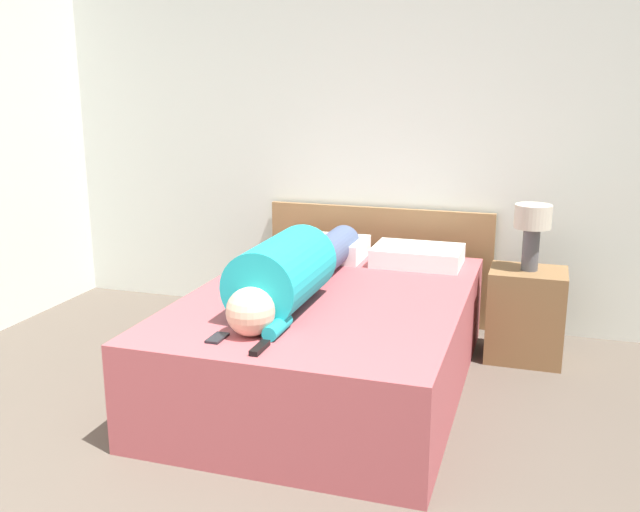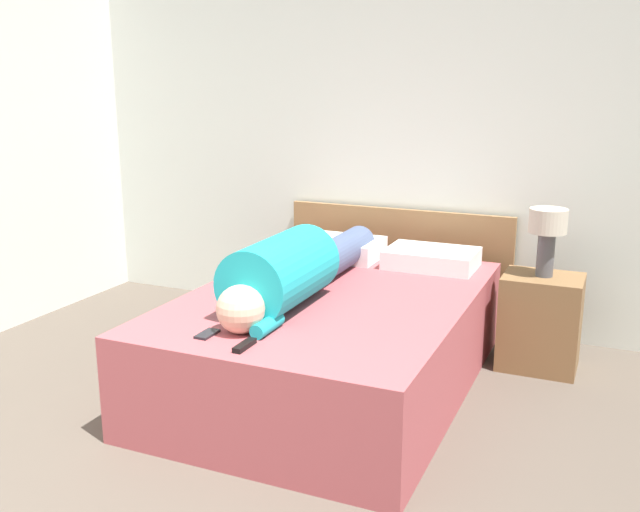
{
  "view_description": "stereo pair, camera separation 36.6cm",
  "coord_description": "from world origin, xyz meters",
  "px_view_note": "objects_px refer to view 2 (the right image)",
  "views": [
    {
      "loc": [
        1.21,
        -1.19,
        1.68
      ],
      "look_at": [
        0.12,
        2.2,
        0.78
      ],
      "focal_mm": 40.0,
      "sensor_mm": 36.0,
      "label": 1
    },
    {
      "loc": [
        1.55,
        -1.06,
        1.68
      ],
      "look_at": [
        0.12,
        2.2,
        0.78
      ],
      "focal_mm": 40.0,
      "sensor_mm": 36.0,
      "label": 2
    }
  ],
  "objects_px": {
    "bed": "(331,340)",
    "tv_remote": "(245,345)",
    "table_lamp": "(547,230)",
    "cell_phone": "(207,334)",
    "nightstand": "(540,322)",
    "pillow_second": "(431,258)",
    "person_lying": "(293,270)",
    "pillow_near_headboard": "(336,248)"
  },
  "relations": [
    {
      "from": "bed",
      "to": "tv_remote",
      "type": "distance_m",
      "value": 0.93
    },
    {
      "from": "table_lamp",
      "to": "cell_phone",
      "type": "bearing_deg",
      "value": -130.05
    },
    {
      "from": "bed",
      "to": "nightstand",
      "type": "distance_m",
      "value": 1.26
    },
    {
      "from": "tv_remote",
      "to": "cell_phone",
      "type": "xyz_separation_m",
      "value": [
        -0.24,
        0.07,
        -0.01
      ]
    },
    {
      "from": "nightstand",
      "to": "table_lamp",
      "type": "xyz_separation_m",
      "value": [
        0.0,
        0.0,
        0.55
      ]
    },
    {
      "from": "pillow_second",
      "to": "cell_phone",
      "type": "distance_m",
      "value": 1.71
    },
    {
      "from": "table_lamp",
      "to": "pillow_second",
      "type": "relative_size",
      "value": 0.72
    },
    {
      "from": "person_lying",
      "to": "cell_phone",
      "type": "distance_m",
      "value": 0.68
    },
    {
      "from": "bed",
      "to": "pillow_second",
      "type": "height_order",
      "value": "pillow_second"
    },
    {
      "from": "person_lying",
      "to": "pillow_second",
      "type": "bearing_deg",
      "value": 62.01
    },
    {
      "from": "tv_remote",
      "to": "bed",
      "type": "bearing_deg",
      "value": 87.39
    },
    {
      "from": "pillow_second",
      "to": "nightstand",
      "type": "bearing_deg",
      "value": -3.5
    },
    {
      "from": "table_lamp",
      "to": "pillow_second",
      "type": "distance_m",
      "value": 0.72
    },
    {
      "from": "cell_phone",
      "to": "table_lamp",
      "type": "bearing_deg",
      "value": 49.95
    },
    {
      "from": "pillow_near_headboard",
      "to": "tv_remote",
      "type": "height_order",
      "value": "pillow_near_headboard"
    },
    {
      "from": "pillow_second",
      "to": "table_lamp",
      "type": "bearing_deg",
      "value": -3.5
    },
    {
      "from": "pillow_second",
      "to": "tv_remote",
      "type": "distance_m",
      "value": 1.71
    },
    {
      "from": "person_lying",
      "to": "pillow_second",
      "type": "xyz_separation_m",
      "value": [
        0.5,
        0.94,
        -0.1
      ]
    },
    {
      "from": "bed",
      "to": "cell_phone",
      "type": "relative_size",
      "value": 16.03
    },
    {
      "from": "table_lamp",
      "to": "tv_remote",
      "type": "relative_size",
      "value": 2.64
    },
    {
      "from": "bed",
      "to": "nightstand",
      "type": "bearing_deg",
      "value": 35.53
    },
    {
      "from": "bed",
      "to": "pillow_second",
      "type": "relative_size",
      "value": 3.8
    },
    {
      "from": "person_lying",
      "to": "pillow_near_headboard",
      "type": "distance_m",
      "value": 0.95
    },
    {
      "from": "pillow_near_headboard",
      "to": "cell_phone",
      "type": "distance_m",
      "value": 1.59
    },
    {
      "from": "tv_remote",
      "to": "cell_phone",
      "type": "relative_size",
      "value": 1.15
    },
    {
      "from": "person_lying",
      "to": "table_lamp",
      "type": "bearing_deg",
      "value": 37.3
    },
    {
      "from": "bed",
      "to": "pillow_near_headboard",
      "type": "xyz_separation_m",
      "value": [
        -0.29,
        0.77,
        0.33
      ]
    },
    {
      "from": "nightstand",
      "to": "pillow_second",
      "type": "xyz_separation_m",
      "value": [
        -0.68,
        0.04,
        0.31
      ]
    },
    {
      "from": "pillow_second",
      "to": "cell_phone",
      "type": "height_order",
      "value": "pillow_second"
    },
    {
      "from": "table_lamp",
      "to": "person_lying",
      "type": "relative_size",
      "value": 0.24
    },
    {
      "from": "table_lamp",
      "to": "pillow_near_headboard",
      "type": "relative_size",
      "value": 0.69
    },
    {
      "from": "person_lying",
      "to": "tv_remote",
      "type": "xyz_separation_m",
      "value": [
        0.11,
        -0.72,
        -0.15
      ]
    },
    {
      "from": "table_lamp",
      "to": "person_lying",
      "type": "height_order",
      "value": "table_lamp"
    },
    {
      "from": "person_lying",
      "to": "pillow_near_headboard",
      "type": "relative_size",
      "value": 2.9
    },
    {
      "from": "table_lamp",
      "to": "person_lying",
      "type": "xyz_separation_m",
      "value": [
        -1.18,
        -0.9,
        -0.14
      ]
    },
    {
      "from": "cell_phone",
      "to": "tv_remote",
      "type": "bearing_deg",
      "value": -16.56
    },
    {
      "from": "nightstand",
      "to": "pillow_second",
      "type": "distance_m",
      "value": 0.75
    },
    {
      "from": "person_lying",
      "to": "cell_phone",
      "type": "relative_size",
      "value": 12.89
    },
    {
      "from": "nightstand",
      "to": "cell_phone",
      "type": "relative_size",
      "value": 4.32
    },
    {
      "from": "bed",
      "to": "tv_remote",
      "type": "bearing_deg",
      "value": -92.61
    },
    {
      "from": "bed",
      "to": "person_lying",
      "type": "xyz_separation_m",
      "value": [
        -0.15,
        -0.16,
        0.42
      ]
    },
    {
      "from": "bed",
      "to": "table_lamp",
      "type": "bearing_deg",
      "value": 35.53
    }
  ]
}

